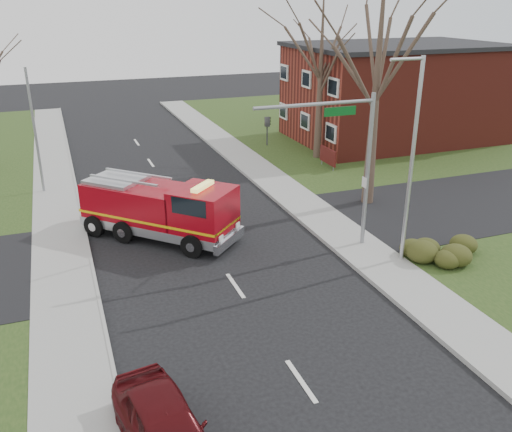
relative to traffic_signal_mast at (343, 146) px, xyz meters
name	(u,v)px	position (x,y,z in m)	size (l,w,h in m)	color
ground	(235,286)	(-5.21, -1.50, -4.71)	(120.00, 120.00, 0.00)	black
sidewalk_right	(374,259)	(0.99, -1.50, -4.63)	(2.40, 80.00, 0.15)	gray
sidewalk_left	(67,315)	(-11.41, -1.50, -4.63)	(2.40, 80.00, 0.15)	gray
brick_building	(395,92)	(13.79, 16.50, -1.05)	(15.40, 10.40, 7.25)	maroon
health_center_sign	(328,156)	(5.29, 11.00, -3.83)	(0.12, 2.00, 1.40)	#4C1211
hedge_corner	(445,248)	(3.79, -2.50, -4.13)	(2.80, 2.00, 0.90)	#2D3413
bare_tree_near	(378,63)	(4.29, 4.50, 2.71)	(6.00, 6.00, 12.00)	#3F3025
bare_tree_far	(321,62)	(5.79, 13.50, 1.78)	(5.25, 5.25, 10.50)	#3F3025
traffic_signal_mast	(343,146)	(0.00, 0.00, 0.00)	(5.29, 0.18, 6.80)	gray
streetlight_pole	(411,158)	(1.93, -2.00, -0.16)	(1.48, 0.16, 8.40)	#B7BABF
utility_pole_far	(35,133)	(-12.01, 12.50, -1.21)	(0.14, 0.14, 7.00)	gray
fire_engine	(161,211)	(-6.92, 4.08, -3.39)	(6.81, 6.84, 2.91)	maroon
parked_car_maroon	(165,428)	(-9.41, -8.75, -3.97)	(1.75, 4.35, 1.48)	#470B0E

